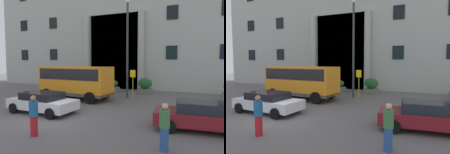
% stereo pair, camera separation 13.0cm
% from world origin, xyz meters
% --- Properties ---
extents(ground_plane, '(80.00, 64.00, 0.12)m').
position_xyz_m(ground_plane, '(0.00, 0.00, -0.06)').
color(ground_plane, '#5E595A').
extents(office_building_facade, '(37.62, 9.61, 18.59)m').
position_xyz_m(office_building_facade, '(-0.00, 17.48, 9.29)').
color(office_building_facade, '#AAACA3').
rests_on(office_building_facade, ground_plane).
extents(orange_minibus, '(6.28, 2.92, 2.73)m').
position_xyz_m(orange_minibus, '(-1.90, 5.50, 1.63)').
color(orange_minibus, orange).
rests_on(orange_minibus, ground_plane).
extents(bus_stop_sign, '(0.44, 0.08, 2.45)m').
position_xyz_m(bus_stop_sign, '(2.55, 7.17, 1.53)').
color(bus_stop_sign, '#959819').
rests_on(bus_stop_sign, ground_plane).
extents(hedge_planter_entrance_left, '(1.99, 0.73, 1.44)m').
position_xyz_m(hedge_planter_entrance_left, '(-7.43, 10.63, 0.69)').
color(hedge_planter_entrance_left, slate).
rests_on(hedge_planter_entrance_left, ground_plane).
extents(hedge_planter_entrance_right, '(1.52, 0.89, 1.26)m').
position_xyz_m(hedge_planter_entrance_right, '(-0.76, 10.52, 0.61)').
color(hedge_planter_entrance_right, gray).
rests_on(hedge_planter_entrance_right, ground_plane).
extents(hedge_planter_far_east, '(1.42, 0.84, 1.56)m').
position_xyz_m(hedge_planter_far_east, '(2.85, 10.39, 0.75)').
color(hedge_planter_far_east, '#6B6B5B').
rests_on(hedge_planter_far_east, ground_plane).
extents(parked_coupe_end, '(4.41, 2.28, 1.27)m').
position_xyz_m(parked_coupe_end, '(-1.38, 0.92, 0.67)').
color(parked_coupe_end, silver).
rests_on(parked_coupe_end, ground_plane).
extents(parked_hatchback_near, '(4.41, 2.20, 1.32)m').
position_xyz_m(parked_hatchback_near, '(7.63, 1.12, 0.69)').
color(parked_hatchback_near, maroon).
rests_on(parked_hatchback_near, ground_plane).
extents(scooter_by_planter, '(2.02, 0.61, 0.89)m').
position_xyz_m(scooter_by_planter, '(-3.58, 3.22, 0.46)').
color(scooter_by_planter, black).
rests_on(scooter_by_planter, ground_plane).
extents(pedestrian_woman_dark_dress, '(0.36, 0.36, 1.70)m').
position_xyz_m(pedestrian_woman_dark_dress, '(6.29, -1.69, 0.86)').
color(pedestrian_woman_dark_dress, '#274C8F').
rests_on(pedestrian_woman_dark_dress, ground_plane).
extents(pedestrian_woman_with_bag, '(0.36, 0.36, 1.73)m').
position_xyz_m(pedestrian_woman_with_bag, '(1.02, -2.32, 0.87)').
color(pedestrian_woman_with_bag, '#AE1C24').
rests_on(pedestrian_woman_with_bag, ground_plane).
extents(lamppost_plaza_centre, '(0.40, 0.40, 8.47)m').
position_xyz_m(lamppost_plaza_centre, '(1.85, 7.85, 4.87)').
color(lamppost_plaza_centre, '#323938').
rests_on(lamppost_plaza_centre, ground_plane).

